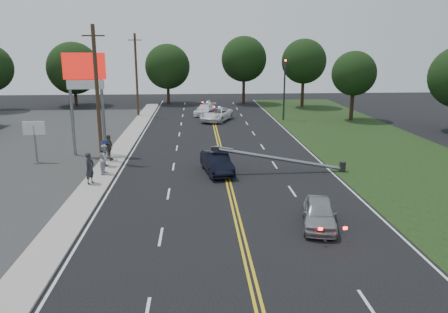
{
  "coord_description": "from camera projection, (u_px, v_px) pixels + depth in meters",
  "views": [
    {
      "loc": [
        -1.99,
        -20.6,
        8.46
      ],
      "look_at": [
        -0.28,
        6.08,
        1.7
      ],
      "focal_mm": 35.0,
      "sensor_mm": 36.0,
      "label": 1
    }
  ],
  "objects": [
    {
      "name": "bystander_c",
      "position": [
        105.0,
        153.0,
        31.13
      ],
      "size": [
        1.05,
        1.4,
        1.93
      ],
      "primitive_type": "imported",
      "rotation": [
        0.0,
        0.0,
        1.87
      ],
      "color": "#171C3A",
      "rests_on": "sidewalk"
    },
    {
      "name": "waiting_sedan",
      "position": [
        319.0,
        213.0,
        21.0
      ],
      "size": [
        2.37,
        4.1,
        1.31
      ],
      "primitive_type": "imported",
      "rotation": [
        0.0,
        0.0,
        -0.22
      ],
      "color": "#999CA1",
      "rests_on": "ground"
    },
    {
      "name": "bystander_b",
      "position": [
        105.0,
        159.0,
        29.27
      ],
      "size": [
        0.85,
        1.05,
        2.01
      ],
      "primitive_type": "imported",
      "rotation": [
        0.0,
        0.0,
        1.47
      ],
      "color": "#B5B4B9",
      "rests_on": "sidewalk"
    },
    {
      "name": "fallen_streetlight",
      "position": [
        287.0,
        160.0,
        29.91
      ],
      "size": [
        9.36,
        0.44,
        1.91
      ],
      "color": "#2D2D30",
      "rests_on": "ground"
    },
    {
      "name": "ground",
      "position": [
        237.0,
        218.0,
        22.13
      ],
      "size": [
        120.0,
        120.0,
        0.0
      ],
      "primitive_type": "plane",
      "color": "black",
      "rests_on": "ground"
    },
    {
      "name": "crashed_sedan",
      "position": [
        217.0,
        163.0,
        29.87
      ],
      "size": [
        2.3,
        4.63,
        1.46
      ],
      "primitive_type": "imported",
      "rotation": [
        0.0,
        0.0,
        0.18
      ],
      "color": "black",
      "rests_on": "ground"
    },
    {
      "name": "emergency_a",
      "position": [
        217.0,
        114.0,
        50.77
      ],
      "size": [
        4.51,
        6.1,
        1.54
      ],
      "primitive_type": "imported",
      "rotation": [
        0.0,
        0.0,
        -0.4
      ],
      "color": "white",
      "rests_on": "ground"
    },
    {
      "name": "tree_8",
      "position": [
        304.0,
        61.0,
        61.09
      ],
      "size": [
        6.23,
        6.23,
        9.54
      ],
      "color": "black",
      "rests_on": "ground"
    },
    {
      "name": "utility_pole_far",
      "position": [
        137.0,
        75.0,
        53.21
      ],
      "size": [
        1.6,
        0.28,
        10.0
      ],
      "color": "#382619",
      "rests_on": "ground"
    },
    {
      "name": "traffic_signal",
      "position": [
        284.0,
        84.0,
        50.64
      ],
      "size": [
        0.28,
        0.41,
        7.05
      ],
      "color": "#2D2D30",
      "rests_on": "ground"
    },
    {
      "name": "grass_verge",
      "position": [
        404.0,
        163.0,
        32.64
      ],
      "size": [
        12.0,
        80.0,
        0.01
      ],
      "primitive_type": "cube",
      "color": "black",
      "rests_on": "ground"
    },
    {
      "name": "bystander_d",
      "position": [
        109.0,
        148.0,
        32.7
      ],
      "size": [
        0.78,
        1.23,
        1.94
      ],
      "primitive_type": "imported",
      "rotation": [
        0.0,
        0.0,
        1.28
      ],
      "color": "#595047",
      "rests_on": "sidewalk"
    },
    {
      "name": "small_sign",
      "position": [
        34.0,
        132.0,
        32.3
      ],
      "size": [
        1.6,
        0.14,
        3.1
      ],
      "color": "gray",
      "rests_on": "ground"
    },
    {
      "name": "tree_6",
      "position": [
        167.0,
        67.0,
        65.13
      ],
      "size": [
        6.67,
        6.67,
        8.87
      ],
      "color": "black",
      "rests_on": "ground"
    },
    {
      "name": "pylon_sign",
      "position": [
        85.0,
        79.0,
        33.56
      ],
      "size": [
        3.2,
        0.35,
        8.0
      ],
      "color": "gray",
      "rests_on": "ground"
    },
    {
      "name": "tree_9",
      "position": [
        354.0,
        74.0,
        50.26
      ],
      "size": [
        5.11,
        5.11,
        8.0
      ],
      "color": "black",
      "rests_on": "ground"
    },
    {
      "name": "tree_7",
      "position": [
        244.0,
        59.0,
        64.99
      ],
      "size": [
        6.73,
        6.73,
        9.99
      ],
      "color": "black",
      "rests_on": "ground"
    },
    {
      "name": "tree_5",
      "position": [
        73.0,
        68.0,
        62.87
      ],
      "size": [
        7.47,
        7.47,
        9.14
      ],
      "color": "black",
      "rests_on": "ground"
    },
    {
      "name": "emergency_b",
      "position": [
        205.0,
        110.0,
        55.15
      ],
      "size": [
        3.3,
        5.09,
        1.37
      ],
      "primitive_type": "imported",
      "rotation": [
        0.0,
        0.0,
        -0.32
      ],
      "color": "white",
      "rests_on": "ground"
    },
    {
      "name": "centerline_yellow",
      "position": [
        224.0,
        166.0,
        31.8
      ],
      "size": [
        0.36,
        80.0,
        0.0
      ],
      "primitive_type": "cube",
      "color": "gold",
      "rests_on": "ground"
    },
    {
      "name": "utility_pole_mid",
      "position": [
        97.0,
        94.0,
        31.93
      ],
      "size": [
        1.6,
        0.28,
        10.0
      ],
      "color": "#382619",
      "rests_on": "ground"
    },
    {
      "name": "sidewalk",
      "position": [
        108.0,
        167.0,
        31.27
      ],
      "size": [
        1.8,
        70.0,
        0.12
      ],
      "primitive_type": "cube",
      "color": "#A49F94",
      "rests_on": "ground"
    },
    {
      "name": "bystander_a",
      "position": [
        90.0,
        168.0,
        27.1
      ],
      "size": [
        0.73,
        0.86,
        1.99
      ],
      "primitive_type": "imported",
      "rotation": [
        0.0,
        0.0,
        1.15
      ],
      "color": "#292830",
      "rests_on": "sidewalk"
    }
  ]
}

